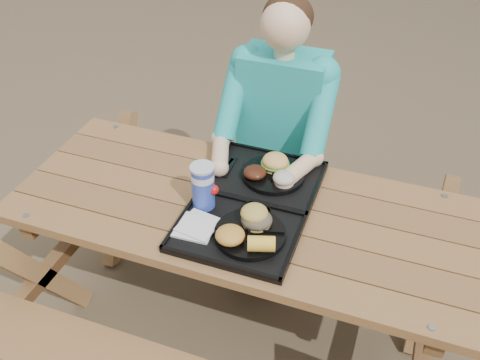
% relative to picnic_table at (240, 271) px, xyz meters
% --- Properties ---
extents(ground, '(60.00, 60.00, 0.00)m').
position_rel_picnic_table_xyz_m(ground, '(0.00, 0.00, -0.38)').
color(ground, '#999999').
rests_on(ground, ground).
extents(picnic_table, '(1.80, 1.49, 0.75)m').
position_rel_picnic_table_xyz_m(picnic_table, '(0.00, 0.00, 0.00)').
color(picnic_table, '#999999').
rests_on(picnic_table, ground).
extents(tray_near, '(0.45, 0.35, 0.02)m').
position_rel_picnic_table_xyz_m(tray_near, '(0.04, -0.16, 0.39)').
color(tray_near, black).
rests_on(tray_near, picnic_table).
extents(tray_far, '(0.45, 0.35, 0.02)m').
position_rel_picnic_table_xyz_m(tray_far, '(0.04, 0.19, 0.39)').
color(tray_far, black).
rests_on(tray_far, picnic_table).
extents(plate_near, '(0.26, 0.26, 0.02)m').
position_rel_picnic_table_xyz_m(plate_near, '(0.10, -0.16, 0.41)').
color(plate_near, black).
rests_on(plate_near, tray_near).
extents(plate_far, '(0.26, 0.26, 0.02)m').
position_rel_picnic_table_xyz_m(plate_far, '(0.07, 0.20, 0.41)').
color(plate_far, black).
rests_on(plate_far, tray_far).
extents(napkin_stack, '(0.15, 0.15, 0.02)m').
position_rel_picnic_table_xyz_m(napkin_stack, '(-0.10, -0.19, 0.40)').
color(napkin_stack, silver).
rests_on(napkin_stack, tray_near).
extents(soda_cup, '(0.09, 0.09, 0.18)m').
position_rel_picnic_table_xyz_m(soda_cup, '(-0.13, -0.06, 0.48)').
color(soda_cup, '#152FA3').
rests_on(soda_cup, tray_near).
extents(condiment_bbq, '(0.05, 0.05, 0.03)m').
position_rel_picnic_table_xyz_m(condiment_bbq, '(0.05, -0.03, 0.41)').
color(condiment_bbq, black).
rests_on(condiment_bbq, tray_near).
extents(condiment_mustard, '(0.05, 0.05, 0.03)m').
position_rel_picnic_table_xyz_m(condiment_mustard, '(0.11, -0.04, 0.41)').
color(condiment_mustard, yellow).
rests_on(condiment_mustard, tray_near).
extents(sandwich, '(0.11, 0.11, 0.11)m').
position_rel_picnic_table_xyz_m(sandwich, '(0.11, -0.12, 0.47)').
color(sandwich, gold).
rests_on(sandwich, plate_near).
extents(mac_cheese, '(0.11, 0.11, 0.05)m').
position_rel_picnic_table_xyz_m(mac_cheese, '(0.05, -0.23, 0.44)').
color(mac_cheese, gold).
rests_on(mac_cheese, plate_near).
extents(corn_cob, '(0.12, 0.12, 0.06)m').
position_rel_picnic_table_xyz_m(corn_cob, '(0.16, -0.23, 0.44)').
color(corn_cob, yellow).
rests_on(corn_cob, plate_near).
extents(cutlery_far, '(0.03, 0.14, 0.01)m').
position_rel_picnic_table_xyz_m(cutlery_far, '(-0.12, 0.19, 0.40)').
color(cutlery_far, black).
rests_on(cutlery_far, tray_far).
extents(burger, '(0.11, 0.11, 0.10)m').
position_rel_picnic_table_xyz_m(burger, '(0.07, 0.23, 0.46)').
color(burger, '#ECAB53').
rests_on(burger, plate_far).
extents(baked_beans, '(0.09, 0.09, 0.04)m').
position_rel_picnic_table_xyz_m(baked_beans, '(0.01, 0.15, 0.44)').
color(baked_beans, '#411A0D').
rests_on(baked_beans, plate_far).
extents(potato_salad, '(0.09, 0.09, 0.05)m').
position_rel_picnic_table_xyz_m(potato_salad, '(0.13, 0.15, 0.44)').
color(potato_salad, beige).
rests_on(potato_salad, plate_far).
extents(diner, '(0.48, 0.84, 1.28)m').
position_rel_picnic_table_xyz_m(diner, '(-0.01, 0.57, 0.27)').
color(diner, '#1A8EBA').
rests_on(diner, ground).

